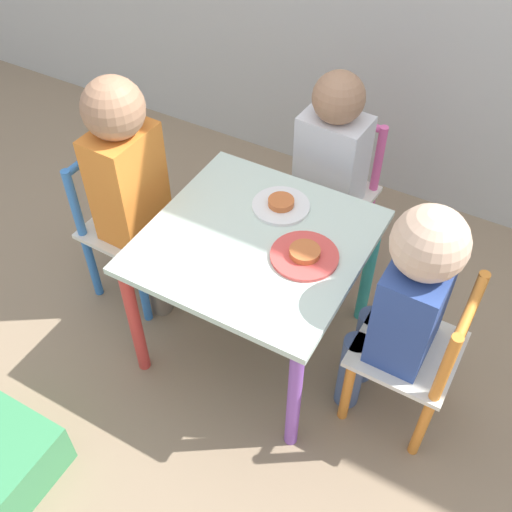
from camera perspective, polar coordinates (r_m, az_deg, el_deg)
The scene contains 10 objects.
ground_plane at distance 1.93m, azimuth 0.00°, elevation -7.96°, with size 6.00×6.00×0.00m, color #8C755B.
kids_table at distance 1.63m, azimuth 0.00°, elevation -0.01°, with size 0.57×0.57×0.45m.
chair_pink at distance 2.03m, azimuth 7.34°, elevation 5.67°, with size 0.28×0.28×0.52m.
chair_orange at distance 1.63m, azimuth 14.86°, elevation -9.23°, with size 0.26×0.26×0.52m.
chair_blue at distance 1.94m, azimuth -12.19°, elevation 2.62°, with size 0.27×0.27×0.52m.
child_back at distance 1.88m, azimuth 6.97°, elevation 8.78°, with size 0.21×0.21×0.73m.
child_right at distance 1.49m, azimuth 14.11°, elevation -4.01°, with size 0.22×0.20×0.74m.
child_left at distance 1.77m, azimuth -11.83°, elevation 7.20°, with size 0.22×0.20×0.79m.
plate_back at distance 1.67m, azimuth 2.39°, elevation 4.89°, with size 0.16×0.16×0.03m.
plate_right at distance 1.53m, azimuth 4.65°, elevation 0.12°, with size 0.18×0.18×0.03m.
Camera 1 is at (0.55, -0.99, 1.56)m, focal length 42.00 mm.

